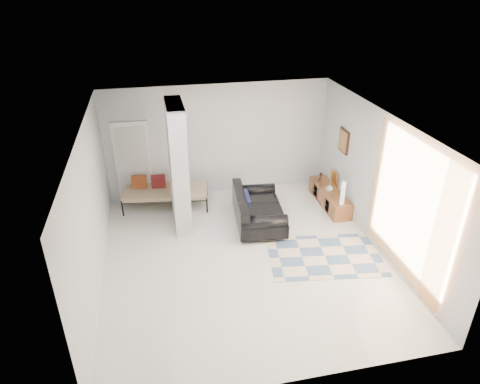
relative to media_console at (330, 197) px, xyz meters
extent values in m
plane|color=white|center=(-2.52, -1.70, -0.21)|extent=(6.00, 6.00, 0.00)
plane|color=white|center=(-2.52, -1.70, 2.59)|extent=(6.00, 6.00, 0.00)
plane|color=silver|center=(-2.52, 1.30, 1.19)|extent=(6.00, 0.00, 6.00)
plane|color=silver|center=(-2.52, -4.70, 1.19)|extent=(6.00, 0.00, 6.00)
plane|color=silver|center=(-5.27, -1.70, 1.19)|extent=(0.00, 6.00, 6.00)
plane|color=silver|center=(0.23, -1.70, 1.19)|extent=(0.00, 6.00, 6.00)
cube|color=#B3B9BB|center=(-3.62, -0.10, 1.19)|extent=(0.35, 1.20, 2.80)
cube|color=white|center=(-4.62, 1.26, 0.81)|extent=(0.85, 0.06, 2.04)
plane|color=#EE953E|center=(0.15, -2.85, 1.24)|extent=(0.00, 2.55, 2.55)
cube|color=black|center=(0.20, 0.00, 1.44)|extent=(0.04, 0.45, 0.55)
cube|color=brown|center=(0.00, 0.00, -0.01)|extent=(0.45, 1.70, 0.40)
cube|color=black|center=(-0.22, -0.38, -0.01)|extent=(0.02, 0.23, 0.28)
cube|color=black|center=(-0.22, 0.38, -0.01)|extent=(0.02, 0.23, 0.28)
cube|color=#F4A747|center=(0.18, 0.23, 0.39)|extent=(0.09, 0.32, 0.40)
cube|color=silver|center=(-0.10, -0.38, 0.25)|extent=(0.04, 0.10, 0.12)
cylinder|color=silver|center=(-2.40, -1.19, -0.16)|extent=(0.05, 0.05, 0.10)
cylinder|color=silver|center=(-2.26, 0.27, -0.16)|extent=(0.05, 0.05, 0.10)
cylinder|color=silver|center=(-1.58, -1.27, -0.16)|extent=(0.05, 0.05, 0.10)
cylinder|color=silver|center=(-1.44, 0.19, -0.16)|extent=(0.05, 0.05, 0.10)
cube|color=black|center=(-1.92, -0.50, 0.04)|extent=(1.18, 1.80, 0.30)
cube|color=black|center=(-2.33, -0.46, 0.37)|extent=(0.36, 1.72, 0.36)
cylinder|color=black|center=(-1.99, -1.23, 0.27)|extent=(1.00, 0.37, 0.28)
cylinder|color=black|center=(-1.85, 0.23, 0.27)|extent=(1.00, 0.37, 0.28)
cube|color=black|center=(-2.21, -0.47, 0.39)|extent=(0.20, 0.64, 0.31)
cylinder|color=black|center=(-4.95, 0.49, -0.01)|extent=(0.04, 0.04, 0.40)
cylinder|color=black|center=(-3.00, 0.23, -0.01)|extent=(0.04, 0.04, 0.40)
cylinder|color=black|center=(-4.84, 1.30, -0.01)|extent=(0.04, 0.04, 0.40)
cylinder|color=black|center=(-2.89, 1.04, -0.01)|extent=(0.04, 0.04, 0.40)
cube|color=beige|center=(-3.92, 0.77, 0.17)|extent=(2.08, 1.10, 0.12)
cube|color=brown|center=(-4.53, 1.00, 0.39)|extent=(0.36, 0.21, 0.33)
cube|color=maroon|center=(-4.07, 0.94, 0.39)|extent=(0.36, 0.21, 0.33)
cube|color=brown|center=(-3.62, 0.88, 0.39)|extent=(0.36, 0.21, 0.33)
cube|color=beige|center=(-0.92, -2.00, -0.20)|extent=(2.42, 1.79, 0.01)
cylinder|color=white|center=(-0.02, -0.70, 0.47)|extent=(0.10, 0.10, 0.56)
imported|color=silver|center=(-0.05, -0.05, 0.28)|extent=(0.19, 0.19, 0.18)
camera|label=1|loc=(-4.07, -8.56, 4.96)|focal=32.00mm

